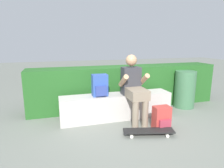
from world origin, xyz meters
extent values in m
plane|color=slate|center=(0.00, 0.00, 0.00)|extent=(24.00, 24.00, 0.00)
cube|color=#B2ABA5|center=(0.00, 0.38, 0.24)|extent=(2.13, 0.40, 0.48)
cube|color=#333338|center=(0.26, 0.32, 0.74)|extent=(0.34, 0.22, 0.52)
sphere|color=tan|center=(0.26, 0.32, 1.12)|extent=(0.21, 0.21, 0.21)
cube|color=gray|center=(0.26, 0.01, 0.56)|extent=(0.32, 0.40, 0.17)
cylinder|color=gray|center=(0.17, -0.14, 0.24)|extent=(0.11, 0.11, 0.48)
cylinder|color=gray|center=(0.35, -0.14, 0.24)|extent=(0.11, 0.11, 0.48)
cylinder|color=tan|center=(0.06, 0.18, 0.78)|extent=(0.09, 0.33, 0.27)
cylinder|color=tan|center=(0.46, 0.18, 0.78)|extent=(0.09, 0.33, 0.27)
cube|color=black|center=(0.27, -0.46, 0.08)|extent=(0.82, 0.39, 0.02)
cylinder|color=silver|center=(0.56, -0.45, 0.03)|extent=(0.06, 0.04, 0.05)
cylinder|color=silver|center=(0.52, -0.60, 0.03)|extent=(0.06, 0.04, 0.05)
cylinder|color=silver|center=(0.01, -0.31, 0.03)|extent=(0.06, 0.04, 0.05)
cylinder|color=silver|center=(-0.02, -0.46, 0.03)|extent=(0.06, 0.04, 0.05)
cube|color=#2D4C99|center=(-0.33, 0.38, 0.68)|extent=(0.28, 0.18, 0.40)
cube|color=navy|center=(-0.33, 0.27, 0.60)|extent=(0.20, 0.05, 0.18)
cube|color=#B23833|center=(0.58, -0.30, 0.20)|extent=(0.28, 0.18, 0.40)
cube|color=#9F3142|center=(0.58, -0.41, 0.12)|extent=(0.20, 0.05, 0.18)
cube|color=#225620|center=(0.44, 1.05, 0.46)|extent=(4.25, 0.57, 0.92)
cylinder|color=#3D6B47|center=(1.67, 0.59, 0.41)|extent=(0.45, 0.45, 0.82)
camera|label=1|loc=(-1.10, -3.04, 1.47)|focal=31.44mm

